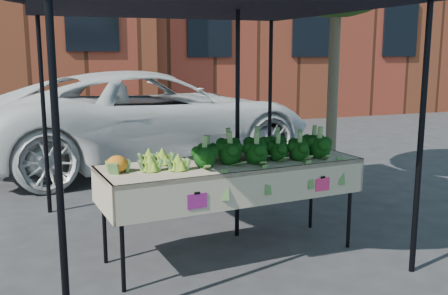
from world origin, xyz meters
TOP-DOWN VIEW (x-y plane):
  - ground at (0.00, 0.00)m, footprint 90.00×90.00m
  - table at (-0.24, -0.03)m, footprint 2.46×1.00m
  - canopy at (-0.35, 0.51)m, footprint 3.16×3.16m
  - broccoli_heap at (0.08, -0.01)m, footprint 1.46×0.56m
  - romanesco_cluster at (-0.91, 0.00)m, footprint 0.43×0.57m
  - cauliflower_pair at (-1.29, -0.08)m, footprint 0.20×0.20m
  - street_tree at (1.80, 1.51)m, footprint 2.07×2.07m

SIDE VIEW (x-z plane):
  - ground at x=0.00m, z-range 0.00..0.00m
  - table at x=-0.24m, z-range 0.00..0.90m
  - cauliflower_pair at x=-1.29m, z-range 0.90..1.08m
  - romanesco_cluster at x=-0.91m, z-range 0.90..1.10m
  - broccoli_heap at x=0.08m, z-range 0.90..1.15m
  - canopy at x=-0.35m, z-range 0.00..2.74m
  - street_tree at x=1.80m, z-range 0.00..4.09m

